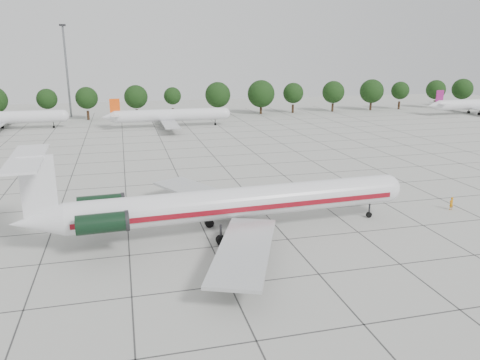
{
  "coord_description": "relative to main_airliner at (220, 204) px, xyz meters",
  "views": [
    {
      "loc": [
        -15.79,
        -50.28,
        19.03
      ],
      "look_at": [
        -2.3,
        3.13,
        3.5
      ],
      "focal_mm": 35.0,
      "sensor_mm": 36.0,
      "label": 1
    }
  ],
  "objects": [
    {
      "name": "floodlight_mast",
      "position": [
        -23.49,
        97.09,
        10.84
      ],
      "size": [
        1.6,
        1.6,
        25.45
      ],
      "color": "slate",
      "rests_on": "ground"
    },
    {
      "name": "ground_crew",
      "position": [
        28.99,
        0.93,
        -2.64
      ],
      "size": [
        0.63,
        0.46,
        1.61
      ],
      "primitive_type": "imported",
      "rotation": [
        0.0,
        0.0,
        3.27
      ],
      "color": "orange",
      "rests_on": "ground"
    },
    {
      "name": "bg_airliner_e",
      "position": [
        93.95,
        73.69,
        -0.53
      ],
      "size": [
        28.24,
        27.2,
        7.4
      ],
      "color": "silver",
      "rests_on": "ground"
    },
    {
      "name": "ground",
      "position": [
        6.51,
        5.09,
        -3.44
      ],
      "size": [
        260.0,
        260.0,
        0.0
      ],
      "primitive_type": "plane",
      "color": "#B1B1AA",
      "rests_on": "ground"
    },
    {
      "name": "bg_airliner_b",
      "position": [
        -37.29,
        77.66,
        -0.53
      ],
      "size": [
        28.24,
        27.2,
        7.4
      ],
      "color": "silver",
      "rests_on": "ground"
    },
    {
      "name": "main_airliner",
      "position": [
        0.0,
        0.0,
        0.0
      ],
      "size": [
        41.6,
        32.65,
        9.75
      ],
      "rotation": [
        0.0,
        0.0,
        0.05
      ],
      "color": "silver",
      "rests_on": "ground"
    },
    {
      "name": "tree_line",
      "position": [
        -5.17,
        90.09,
        2.54
      ],
      "size": [
        249.86,
        8.44,
        10.22
      ],
      "color": "#332114",
      "rests_on": "ground"
    },
    {
      "name": "apron_joints",
      "position": [
        6.51,
        20.09,
        -3.43
      ],
      "size": [
        170.0,
        170.0,
        0.02
      ],
      "primitive_type": "cube",
      "color": "#383838",
      "rests_on": "ground"
    },
    {
      "name": "bg_airliner_c",
      "position": [
        2.4,
        72.12,
        -0.53
      ],
      "size": [
        28.24,
        27.2,
        7.4
      ],
      "color": "silver",
      "rests_on": "ground"
    }
  ]
}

